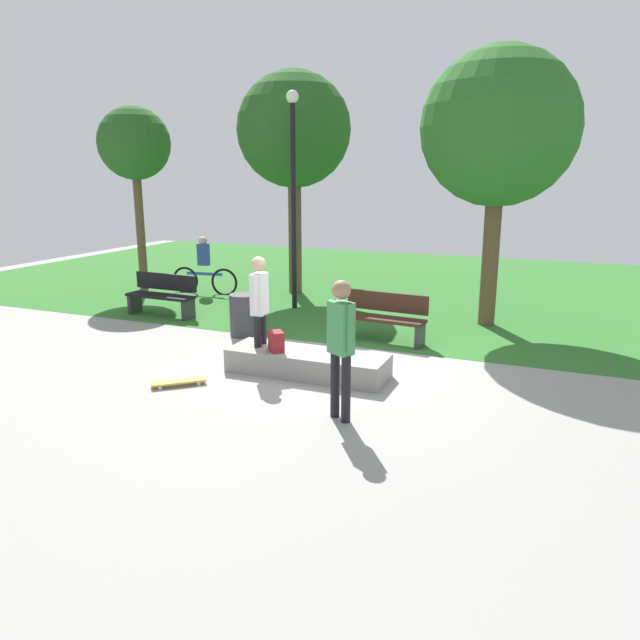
# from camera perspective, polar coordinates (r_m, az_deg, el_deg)

# --- Properties ---
(ground_plane) EXTENTS (28.00, 28.00, 0.00)m
(ground_plane) POSITION_cam_1_polar(r_m,az_deg,el_deg) (9.96, 1.33, -4.22)
(ground_plane) COLOR gray
(grass_lawn) EXTENTS (26.60, 12.91, 0.01)m
(grass_lawn) POSITION_cam_1_polar(r_m,az_deg,el_deg) (17.00, 10.69, 3.19)
(grass_lawn) COLOR #2D6B28
(grass_lawn) RESTS_ON ground_plane
(concrete_ledge) EXTENTS (2.54, 0.82, 0.36)m
(concrete_ledge) POSITION_cam_1_polar(r_m,az_deg,el_deg) (9.44, -1.21, -4.10)
(concrete_ledge) COLOR gray
(concrete_ledge) RESTS_ON ground_plane
(backpack_on_ledge) EXTENTS (0.33, 0.34, 0.32)m
(backpack_on_ledge) POSITION_cam_1_polar(r_m,az_deg,el_deg) (9.40, -4.18, -2.04)
(backpack_on_ledge) COLOR maroon
(backpack_on_ledge) RESTS_ON concrete_ledge
(skater_performing_trick) EXTENTS (0.38, 0.33, 1.82)m
(skater_performing_trick) POSITION_cam_1_polar(r_m,az_deg,el_deg) (7.49, 1.99, -1.79)
(skater_performing_trick) COLOR black
(skater_performing_trick) RESTS_ON ground_plane
(skater_watching) EXTENTS (0.24, 0.43, 1.81)m
(skater_watching) POSITION_cam_1_polar(r_m,az_deg,el_deg) (9.62, -5.76, 1.65)
(skater_watching) COLOR black
(skater_watching) RESTS_ON ground_plane
(skateboard_by_ledge) EXTENTS (0.73, 0.68, 0.08)m
(skateboard_by_ledge) POSITION_cam_1_polar(r_m,az_deg,el_deg) (9.22, -13.25, -5.70)
(skateboard_by_ledge) COLOR gold
(skateboard_by_ledge) RESTS_ON ground_plane
(park_bench_far_right) EXTENTS (1.63, 0.60, 0.91)m
(park_bench_far_right) POSITION_cam_1_polar(r_m,az_deg,el_deg) (11.23, 6.08, 0.35)
(park_bench_far_right) COLOR #331E14
(park_bench_far_right) RESTS_ON ground_plane
(park_bench_far_left) EXTENTS (1.61, 0.52, 0.91)m
(park_bench_far_left) POSITION_cam_1_polar(r_m,az_deg,el_deg) (13.66, -14.74, 2.40)
(park_bench_far_left) COLOR black
(park_bench_far_left) RESTS_ON ground_plane
(tree_leaning_ash) EXTENTS (3.04, 3.04, 5.45)m
(tree_leaning_ash) POSITION_cam_1_polar(r_m,az_deg,el_deg) (12.66, 16.65, 16.99)
(tree_leaning_ash) COLOR brown
(tree_leaning_ash) RESTS_ON grass_lawn
(tree_slender_maple) EXTENTS (1.85, 1.85, 4.73)m
(tree_slender_maple) POSITION_cam_1_polar(r_m,az_deg,el_deg) (16.76, -17.21, 15.55)
(tree_slender_maple) COLOR brown
(tree_slender_maple) RESTS_ON grass_lawn
(tree_broad_elm) EXTENTS (2.84, 2.84, 5.53)m
(tree_broad_elm) POSITION_cam_1_polar(r_m,az_deg,el_deg) (15.61, -2.49, 17.48)
(tree_broad_elm) COLOR brown
(tree_broad_elm) RESTS_ON grass_lawn
(lamp_post) EXTENTS (0.28, 0.28, 4.81)m
(lamp_post) POSITION_cam_1_polar(r_m,az_deg,el_deg) (13.72, -2.55, 12.96)
(lamp_post) COLOR black
(lamp_post) RESTS_ON ground_plane
(trash_bin) EXTENTS (0.54, 0.54, 0.81)m
(trash_bin) POSITION_cam_1_polar(r_m,az_deg,el_deg) (11.68, -7.24, 0.47)
(trash_bin) COLOR #333338
(trash_bin) RESTS_ON ground_plane
(cyclist_on_bicycle) EXTENTS (1.81, 0.30, 1.52)m
(cyclist_on_bicycle) POSITION_cam_1_polar(r_m,az_deg,el_deg) (15.84, -10.94, 4.71)
(cyclist_on_bicycle) COLOR black
(cyclist_on_bicycle) RESTS_ON ground_plane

